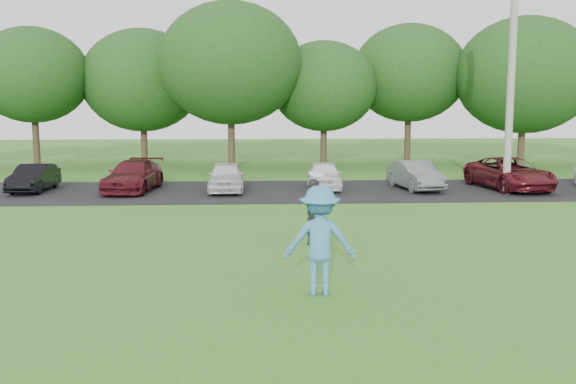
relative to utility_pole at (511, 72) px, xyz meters
name	(u,v)px	position (x,y,z in m)	size (l,w,h in m)	color
ground	(298,283)	(-8.78, -11.69, -4.60)	(100.00, 100.00, 0.00)	#357220
parking_lot	(275,191)	(-8.78, 1.31, -4.58)	(32.00, 6.50, 0.03)	black
utility_pole	(511,72)	(0.00, 0.00, 0.00)	(0.28, 0.28, 9.20)	gray
frisbee_player	(320,240)	(-8.43, -12.42, -3.60)	(1.33, 0.81, 2.25)	teal
camera_bystander	(315,212)	(-8.12, -8.29, -3.78)	(0.71, 0.67, 1.63)	black
parked_cars	(315,175)	(-7.18, 1.40, -3.98)	(28.07, 4.75, 1.25)	#ABADB2
tree_row	(297,76)	(-7.27, 11.07, 0.31)	(42.39, 9.85, 8.64)	#38281C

